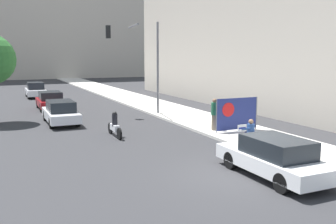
{
  "coord_description": "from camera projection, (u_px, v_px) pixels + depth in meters",
  "views": [
    {
      "loc": [
        -7.49,
        -10.37,
        4.15
      ],
      "look_at": [
        -0.18,
        5.68,
        1.5
      ],
      "focal_mm": 40.0,
      "sensor_mm": 36.0,
      "label": 1
    }
  ],
  "objects": [
    {
      "name": "protest_banner",
      "position": [
        237.0,
        114.0,
        19.95
      ],
      "size": [
        2.61,
        0.06,
        1.8
      ],
      "color": "slate",
      "rests_on": "sidewalk_curb"
    },
    {
      "name": "car_on_road_distant",
      "position": [
        35.0,
        90.0,
        37.54
      ],
      "size": [
        1.73,
        4.32,
        1.54
      ],
      "color": "silver",
      "rests_on": "ground_plane"
    },
    {
      "name": "traffic_light_pole",
      "position": [
        140.0,
        52.0,
        25.5
      ],
      "size": [
        3.59,
        3.35,
        6.3
      ],
      "color": "slate",
      "rests_on": "sidewalk_curb"
    },
    {
      "name": "ground_plane",
      "position": [
        240.0,
        176.0,
        13.01
      ],
      "size": [
        160.0,
        160.0,
        0.0
      ],
      "primitive_type": "plane",
      "color": "#303033"
    },
    {
      "name": "seated_protester",
      "position": [
        251.0,
        132.0,
        16.66
      ],
      "size": [
        0.97,
        0.77,
        1.22
      ],
      "rotation": [
        0.0,
        0.0,
        -0.08
      ],
      "color": "#474C56",
      "rests_on": "sidewalk_curb"
    },
    {
      "name": "parked_car_curbside",
      "position": [
        274.0,
        157.0,
        12.82
      ],
      "size": [
        1.8,
        4.48,
        1.41
      ],
      "color": "white",
      "rests_on": "ground_plane"
    },
    {
      "name": "jogger_on_sidewalk",
      "position": [
        214.0,
        114.0,
        20.26
      ],
      "size": [
        0.34,
        0.34,
        1.73
      ],
      "rotation": [
        0.0,
        0.0,
        2.96
      ],
      "color": "#756651",
      "rests_on": "sidewalk_curb"
    },
    {
      "name": "car_on_road_nearest",
      "position": [
        61.0,
        112.0,
        23.02
      ],
      "size": [
        1.73,
        4.62,
        1.43
      ],
      "color": "silver",
      "rests_on": "ground_plane"
    },
    {
      "name": "car_on_road_midblock",
      "position": [
        50.0,
        100.0,
        29.17
      ],
      "size": [
        1.84,
        4.21,
        1.4
      ],
      "color": "maroon",
      "rests_on": "ground_plane"
    },
    {
      "name": "sidewalk_curb",
      "position": [
        170.0,
        110.0,
        28.23
      ],
      "size": [
        3.95,
        90.0,
        0.14
      ],
      "primitive_type": "cube",
      "color": "beige",
      "rests_on": "ground_plane"
    },
    {
      "name": "motorcycle_on_road",
      "position": [
        115.0,
        126.0,
        19.31
      ],
      "size": [
        0.28,
        2.24,
        1.33
      ],
      "color": "silver",
      "rests_on": "ground_plane"
    }
  ]
}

